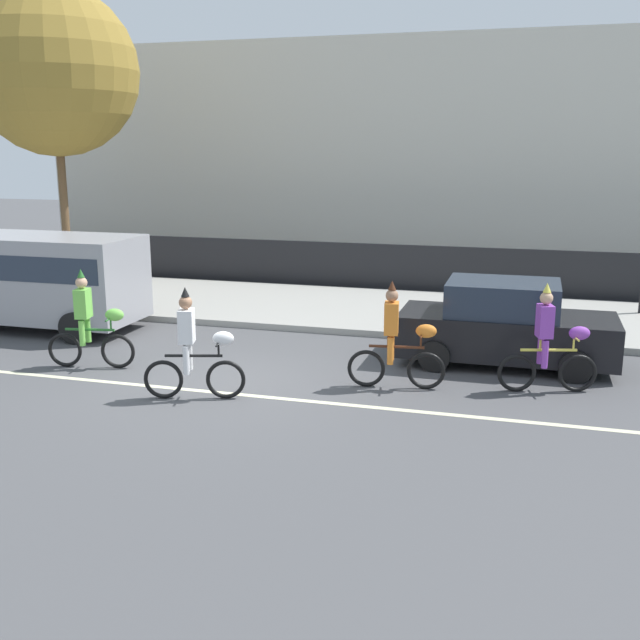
# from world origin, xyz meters

# --- Properties ---
(ground_plane) EXTENTS (80.00, 80.00, 0.00)m
(ground_plane) POSITION_xyz_m (0.00, 0.00, 0.00)
(ground_plane) COLOR #4C4C4F
(road_centre_line) EXTENTS (36.00, 0.14, 0.01)m
(road_centre_line) POSITION_xyz_m (0.00, -0.50, 0.00)
(road_centre_line) COLOR beige
(road_centre_line) RESTS_ON ground
(sidewalk_curb) EXTENTS (60.00, 5.00, 0.15)m
(sidewalk_curb) POSITION_xyz_m (0.00, 6.50, 0.07)
(sidewalk_curb) COLOR #9E9B93
(sidewalk_curb) RESTS_ON ground
(fence_line) EXTENTS (40.00, 0.08, 1.40)m
(fence_line) POSITION_xyz_m (0.00, 9.40, 0.70)
(fence_line) COLOR black
(fence_line) RESTS_ON ground
(building_backdrop) EXTENTS (28.00, 8.00, 7.81)m
(building_backdrop) POSITION_xyz_m (1.11, 18.00, 3.91)
(building_backdrop) COLOR beige
(building_backdrop) RESTS_ON ground
(parade_cyclist_lime) EXTENTS (1.70, 0.54, 1.92)m
(parade_cyclist_lime) POSITION_xyz_m (-2.75, 0.25, 0.84)
(parade_cyclist_lime) COLOR black
(parade_cyclist_lime) RESTS_ON ground
(parade_cyclist_zebra) EXTENTS (1.68, 0.62, 1.92)m
(parade_cyclist_zebra) POSITION_xyz_m (-0.05, -0.88, 0.84)
(parade_cyclist_zebra) COLOR black
(parade_cyclist_zebra) RESTS_ON ground
(parade_cyclist_orange) EXTENTS (1.71, 0.52, 1.92)m
(parade_cyclist_orange) POSITION_xyz_m (3.11, 0.62, 0.84)
(parade_cyclist_orange) COLOR black
(parade_cyclist_orange) RESTS_ON ground
(parade_cyclist_purple) EXTENTS (1.68, 0.62, 1.92)m
(parade_cyclist_purple) POSITION_xyz_m (5.66, 1.13, 0.84)
(parade_cyclist_purple) COLOR black
(parade_cyclist_purple) RESTS_ON ground
(parked_van_grey) EXTENTS (5.00, 2.22, 2.18)m
(parked_van_grey) POSITION_xyz_m (-5.72, 2.70, 1.28)
(parked_van_grey) COLOR #99999E
(parked_van_grey) RESTS_ON ground
(parked_car_black) EXTENTS (4.10, 1.92, 1.64)m
(parked_car_black) POSITION_xyz_m (4.86, 2.66, 0.78)
(parked_car_black) COLOR black
(parked_car_black) RESTS_ON ground
(street_tree_near_lamp) EXTENTS (4.87, 4.87, 8.57)m
(street_tree_near_lamp) POSITION_xyz_m (-8.39, 7.85, 6.28)
(street_tree_near_lamp) COLOR brown
(street_tree_near_lamp) RESTS_ON sidewalk_curb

